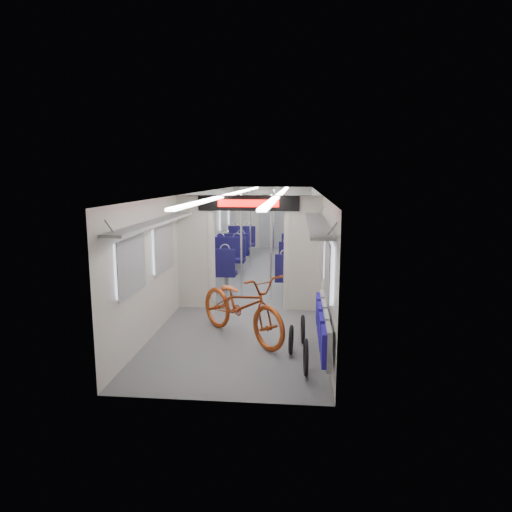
# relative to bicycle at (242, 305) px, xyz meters

# --- Properties ---
(carriage) EXTENTS (12.00, 12.02, 2.31)m
(carriage) POSITION_rel_bicycle_xyz_m (-0.07, 3.54, 0.93)
(carriage) COLOR #515456
(carriage) RESTS_ON ground
(bicycle) EXTENTS (2.04, 2.07, 1.13)m
(bicycle) POSITION_rel_bicycle_xyz_m (0.00, 0.00, 0.00)
(bicycle) COLOR #A04017
(bicycle) RESTS_ON ground
(flip_bench) EXTENTS (0.12, 2.11, 0.52)m
(flip_bench) POSITION_rel_bicycle_xyz_m (1.28, -0.96, 0.01)
(flip_bench) COLOR gray
(flip_bench) RESTS_ON carriage
(bike_hoop_a) EXTENTS (0.07, 0.51, 0.51)m
(bike_hoop_a) POSITION_rel_bicycle_xyz_m (1.04, -1.36, -0.34)
(bike_hoop_a) COLOR black
(bike_hoop_a) RESTS_ON ground
(bike_hoop_b) EXTENTS (0.08, 0.46, 0.45)m
(bike_hoop_b) POSITION_rel_bicycle_xyz_m (0.83, -0.63, -0.36)
(bike_hoop_b) COLOR black
(bike_hoop_b) RESTS_ON ground
(bike_hoop_c) EXTENTS (0.07, 0.47, 0.47)m
(bike_hoop_c) POSITION_rel_bicycle_xyz_m (1.01, -0.15, -0.36)
(bike_hoop_c) COLOR black
(bike_hoop_c) RESTS_ON ground
(seat_bay_near_left) EXTENTS (0.93, 2.19, 1.13)m
(seat_bay_near_left) POSITION_rel_bicycle_xyz_m (-1.01, 4.11, -0.01)
(seat_bay_near_left) COLOR #120D3C
(seat_bay_near_left) RESTS_ON ground
(seat_bay_near_right) EXTENTS (0.91, 2.05, 1.09)m
(seat_bay_near_right) POSITION_rel_bicycle_xyz_m (0.86, 3.63, -0.03)
(seat_bay_near_right) COLOR #120D3C
(seat_bay_near_right) RESTS_ON ground
(seat_bay_far_left) EXTENTS (0.93, 2.16, 1.13)m
(seat_bay_far_left) POSITION_rel_bicycle_xyz_m (-1.01, 7.05, -0.01)
(seat_bay_far_left) COLOR #120D3C
(seat_bay_far_left) RESTS_ON ground
(seat_bay_far_right) EXTENTS (0.90, 2.02, 1.08)m
(seat_bay_far_right) POSITION_rel_bicycle_xyz_m (0.86, 7.41, -0.03)
(seat_bay_far_right) COLOR #120D3C
(seat_bay_far_right) RESTS_ON ground
(stanchion_near_left) EXTENTS (0.04, 0.04, 2.30)m
(stanchion_near_left) POSITION_rel_bicycle_xyz_m (-0.33, 2.60, 0.58)
(stanchion_near_left) COLOR silver
(stanchion_near_left) RESTS_ON ground
(stanchion_near_right) EXTENTS (0.04, 0.04, 2.30)m
(stanchion_near_right) POSITION_rel_bicycle_xyz_m (0.33, 2.49, 0.58)
(stanchion_near_right) COLOR silver
(stanchion_near_right) RESTS_ON ground
(stanchion_far_left) EXTENTS (0.04, 0.04, 2.30)m
(stanchion_far_left) POSITION_rel_bicycle_xyz_m (-0.48, 5.89, 0.58)
(stanchion_far_left) COLOR silver
(stanchion_far_left) RESTS_ON ground
(stanchion_far_right) EXTENTS (0.04, 0.04, 2.30)m
(stanchion_far_right) POSITION_rel_bicycle_xyz_m (0.20, 5.81, 0.58)
(stanchion_far_right) COLOR silver
(stanchion_far_right) RESTS_ON ground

